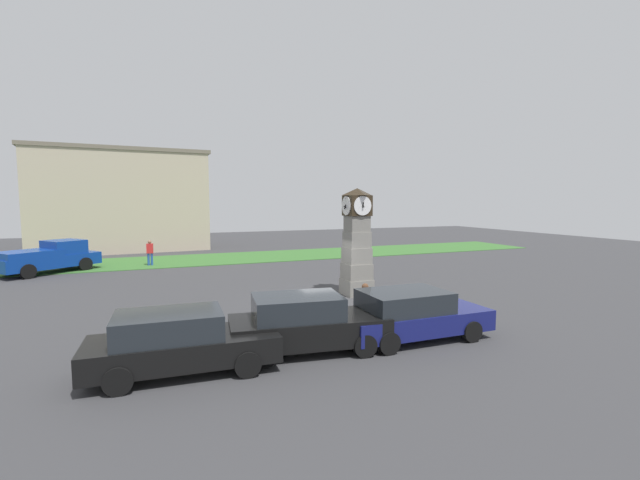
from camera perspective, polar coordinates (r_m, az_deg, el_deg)
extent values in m
plane|color=#38383A|center=(18.08, 0.50, -8.18)|extent=(80.54, 80.54, 0.00)
cube|color=gray|center=(19.35, 4.88, -6.22)|extent=(1.18, 1.18, 0.71)
cube|color=gray|center=(19.22, 4.90, -4.15)|extent=(1.11, 1.11, 0.71)
cube|color=gray|center=(19.12, 4.91, -2.06)|extent=(1.04, 1.04, 0.71)
cube|color=gray|center=(19.04, 4.93, 0.05)|extent=(0.97, 0.97, 0.71)
cube|color=gray|center=(18.99, 4.95, 2.18)|extent=(0.90, 0.90, 0.71)
cube|color=#2D2316|center=(18.96, 4.97, 4.60)|extent=(1.01, 1.01, 0.90)
cylinder|color=white|center=(19.43, 4.26, 4.62)|extent=(0.83, 0.04, 0.83)
cube|color=black|center=(19.46, 4.23, 4.62)|extent=(0.06, 0.19, 0.12)
cube|color=black|center=(19.46, 4.23, 4.62)|extent=(0.04, 0.05, 0.31)
cylinder|color=white|center=(18.49, 5.71, 4.57)|extent=(0.83, 0.04, 0.83)
cube|color=black|center=(18.47, 5.75, 4.57)|extent=(0.06, 0.17, 0.15)
cube|color=black|center=(18.47, 5.75, 4.57)|extent=(0.04, 0.13, 0.31)
cylinder|color=white|center=(19.21, 6.37, 4.59)|extent=(0.04, 0.83, 0.83)
cube|color=black|center=(19.22, 6.44, 4.59)|extent=(0.19, 0.06, 0.08)
cube|color=black|center=(19.22, 6.44, 4.59)|extent=(0.10, 0.04, 0.31)
cylinder|color=white|center=(18.73, 3.53, 4.60)|extent=(0.04, 0.83, 0.83)
cube|color=black|center=(18.72, 3.45, 4.60)|extent=(0.18, 0.06, 0.12)
cube|color=black|center=(18.72, 3.45, 4.60)|extent=(0.15, 0.04, 0.30)
pyramid|color=#2D2316|center=(18.96, 4.98, 6.42)|extent=(1.06, 1.06, 0.32)
cylinder|color=brown|center=(16.91, 6.03, -7.73)|extent=(0.29, 0.29, 0.82)
sphere|color=brown|center=(16.81, 6.04, -6.21)|extent=(0.26, 0.26, 0.26)
cylinder|color=maroon|center=(16.64, 10.57, -8.03)|extent=(0.24, 0.24, 0.80)
sphere|color=maroon|center=(16.55, 10.60, -6.56)|extent=(0.22, 0.22, 0.22)
cube|color=black|center=(11.34, -17.64, -13.65)|extent=(4.62, 1.99, 0.63)
cube|color=#1E2328|center=(11.15, -19.52, -10.65)|extent=(2.57, 1.75, 0.62)
cylinder|color=black|center=(12.33, -11.01, -13.23)|extent=(0.65, 0.25, 0.64)
cylinder|color=black|center=(10.76, -9.64, -16.03)|extent=(0.65, 0.25, 0.64)
cylinder|color=black|center=(12.28, -24.50, -13.70)|extent=(0.65, 0.25, 0.64)
cylinder|color=black|center=(10.70, -25.34, -16.61)|extent=(0.65, 0.25, 0.64)
cube|color=black|center=(12.21, -1.49, -11.81)|extent=(4.56, 2.34, 0.71)
cube|color=#1E2328|center=(11.97, -3.04, -8.87)|extent=(2.59, 1.94, 0.62)
cylinder|color=black|center=(13.43, 3.43, -11.58)|extent=(0.66, 0.30, 0.64)
cylinder|color=black|center=(11.91, 6.02, -13.84)|extent=(0.66, 0.30, 0.64)
cylinder|color=black|center=(12.89, -8.37, -12.35)|extent=(0.66, 0.30, 0.64)
cylinder|color=black|center=(11.30, -7.40, -14.94)|extent=(0.66, 0.30, 0.64)
cube|color=navy|center=(13.60, 12.36, -10.34)|extent=(4.60, 2.00, 0.62)
cube|color=#1E2328|center=(13.26, 11.17, -7.98)|extent=(2.53, 1.83, 0.61)
cylinder|color=black|center=(15.20, 14.86, -9.73)|extent=(0.64, 0.22, 0.64)
cylinder|color=black|center=(13.80, 19.56, -11.41)|extent=(0.64, 0.22, 0.64)
cylinder|color=black|center=(13.75, 5.10, -11.18)|extent=(0.64, 0.22, 0.64)
cylinder|color=black|center=(12.19, 9.16, -13.42)|extent=(0.64, 0.22, 0.64)
cube|color=navy|center=(29.38, -32.46, -2.39)|extent=(5.39, 4.76, 0.70)
cube|color=navy|center=(29.71, -30.96, -0.78)|extent=(2.62, 2.65, 0.80)
cube|color=navy|center=(28.88, -34.36, -1.55)|extent=(3.52, 3.35, 0.36)
cylinder|color=black|center=(30.98, -30.64, -2.50)|extent=(0.81, 0.70, 0.80)
cylinder|color=black|center=(29.29, -28.84, -2.83)|extent=(0.81, 0.70, 0.80)
cylinder|color=black|center=(29.66, -35.97, -3.09)|extent=(0.81, 0.70, 0.80)
cylinder|color=black|center=(27.89, -34.41, -3.48)|extent=(0.81, 0.70, 0.80)
cylinder|color=#264CA5|center=(29.65, -21.89, -2.43)|extent=(0.14, 0.14, 0.82)
cylinder|color=#264CA5|center=(29.64, -21.50, -2.42)|extent=(0.14, 0.14, 0.82)
cube|color=red|center=(29.56, -21.75, -1.05)|extent=(0.42, 0.27, 0.62)
sphere|color=#8C664C|center=(29.52, -21.77, -0.24)|extent=(0.22, 0.22, 0.22)
cube|color=#B7A88E|center=(39.56, -24.96, 4.58)|extent=(13.73, 7.23, 8.07)
cube|color=#6E6455|center=(39.76, -25.20, 10.62)|extent=(14.14, 7.44, 0.30)
cube|color=#386B2D|center=(32.00, -9.67, -2.28)|extent=(48.32, 6.22, 0.04)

